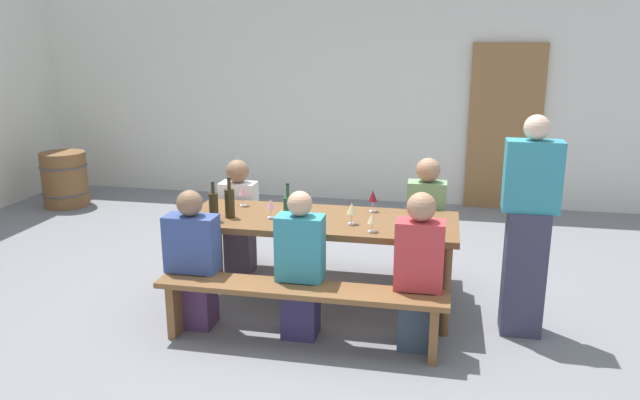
% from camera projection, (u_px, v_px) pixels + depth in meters
% --- Properties ---
extents(ground_plane, '(24.00, 24.00, 0.00)m').
position_uv_depth(ground_plane, '(320.00, 304.00, 5.11)').
color(ground_plane, slate).
extents(back_wall, '(14.00, 0.20, 3.20)m').
position_uv_depth(back_wall, '(374.00, 81.00, 8.07)').
color(back_wall, silver).
rests_on(back_wall, ground).
extents(wooden_door, '(0.90, 0.06, 2.10)m').
position_uv_depth(wooden_door, '(505.00, 128.00, 7.75)').
color(wooden_door, olive).
rests_on(wooden_door, ground).
extents(tasting_table, '(2.19, 0.82, 0.75)m').
position_uv_depth(tasting_table, '(320.00, 227.00, 4.94)').
color(tasting_table, brown).
rests_on(tasting_table, ground).
extents(bench_near, '(2.09, 0.30, 0.45)m').
position_uv_depth(bench_near, '(300.00, 299.00, 4.35)').
color(bench_near, brown).
rests_on(bench_near, ground).
extents(bench_far, '(2.09, 0.30, 0.45)m').
position_uv_depth(bench_far, '(335.00, 237.00, 5.69)').
color(bench_far, brown).
rests_on(bench_far, ground).
extents(wine_bottle_0, '(0.07, 0.07, 0.31)m').
position_uv_depth(wine_bottle_0, '(214.00, 206.00, 4.83)').
color(wine_bottle_0, '#332814').
rests_on(wine_bottle_0, tasting_table).
extents(wine_bottle_1, '(0.08, 0.08, 0.33)m').
position_uv_depth(wine_bottle_1, '(230.00, 202.00, 4.91)').
color(wine_bottle_1, '#332814').
rests_on(wine_bottle_1, tasting_table).
extents(wine_bottle_2, '(0.07, 0.07, 0.34)m').
position_uv_depth(wine_bottle_2, '(288.00, 211.00, 4.67)').
color(wine_bottle_2, '#234C2D').
rests_on(wine_bottle_2, tasting_table).
extents(wine_glass_0, '(0.07, 0.07, 0.18)m').
position_uv_depth(wine_glass_0, '(373.00, 196.00, 5.07)').
color(wine_glass_0, silver).
rests_on(wine_glass_0, tasting_table).
extents(wine_glass_1, '(0.07, 0.07, 0.15)m').
position_uv_depth(wine_glass_1, '(271.00, 205.00, 4.89)').
color(wine_glass_1, silver).
rests_on(wine_glass_1, tasting_table).
extents(wine_glass_2, '(0.08, 0.08, 0.17)m').
position_uv_depth(wine_glass_2, '(352.00, 209.00, 4.73)').
color(wine_glass_2, silver).
rests_on(wine_glass_2, tasting_table).
extents(wine_glass_3, '(0.08, 0.08, 0.19)m').
position_uv_depth(wine_glass_3, '(243.00, 191.00, 5.24)').
color(wine_glass_3, silver).
rests_on(wine_glass_3, tasting_table).
extents(wine_glass_4, '(0.07, 0.07, 0.14)m').
position_uv_depth(wine_glass_4, '(372.00, 219.00, 4.54)').
color(wine_glass_4, silver).
rests_on(wine_glass_4, tasting_table).
extents(seated_guest_near_0, '(0.39, 0.24, 1.07)m').
position_uv_depth(seated_guest_near_0, '(193.00, 263.00, 4.62)').
color(seated_guest_near_0, '#4A2D51').
rests_on(seated_guest_near_0, ground).
extents(seated_guest_near_1, '(0.34, 0.24, 1.11)m').
position_uv_depth(seated_guest_near_1, '(300.00, 269.00, 4.45)').
color(seated_guest_near_1, '#322A53').
rests_on(seated_guest_near_1, ground).
extents(seated_guest_near_2, '(0.34, 0.24, 1.14)m').
position_uv_depth(seated_guest_near_2, '(418.00, 275.00, 4.28)').
color(seated_guest_near_2, '#38485A').
rests_on(seated_guest_near_2, ground).
extents(seated_guest_far_0, '(0.33, 0.24, 1.08)m').
position_uv_depth(seated_guest_far_0, '(239.00, 219.00, 5.68)').
color(seated_guest_far_0, '#443646').
rests_on(seated_guest_far_0, ground).
extents(seated_guest_far_1, '(0.33, 0.24, 1.17)m').
position_uv_depth(seated_guest_far_1, '(426.00, 226.00, 5.34)').
color(seated_guest_far_1, '#26344E').
rests_on(seated_guest_far_1, ground).
extents(standing_host, '(0.39, 0.24, 1.64)m').
position_uv_depth(standing_host, '(527.00, 232.00, 4.44)').
color(standing_host, '#39384F').
rests_on(standing_host, ground).
extents(wine_barrel, '(0.61, 0.61, 0.72)m').
position_uv_depth(wine_barrel, '(65.00, 179.00, 8.03)').
color(wine_barrel, brown).
rests_on(wine_barrel, ground).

